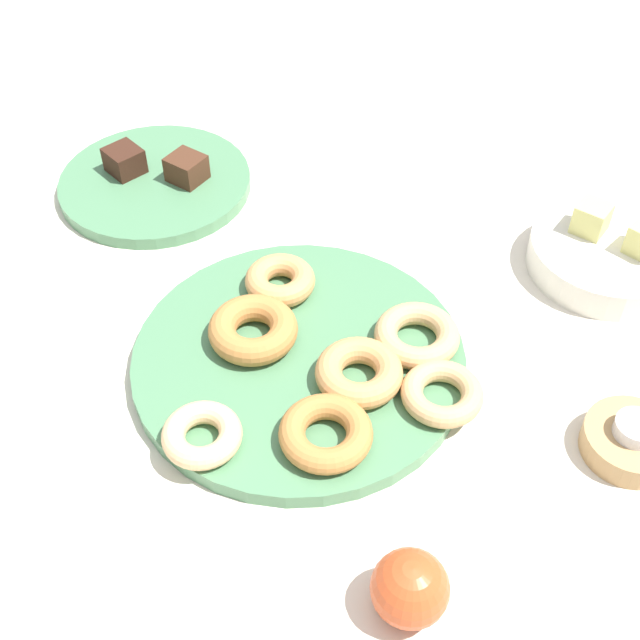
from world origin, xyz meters
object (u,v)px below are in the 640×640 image
donut_1 (253,330)px  fruit_bowl (607,256)px  donut_0 (202,435)px  candle_holder (630,442)px  donut_plate (299,360)px  brownie_far (187,168)px  brownie_near (124,160)px  melon_chunk_left (592,218)px  cake_plate (155,183)px  donut_4 (359,373)px  donut_6 (442,394)px  apple (410,588)px  donut_3 (417,335)px  donut_5 (280,281)px  tealight (636,428)px  donut_2 (326,433)px

donut_1 → fruit_bowl: 0.43m
donut_0 → candle_holder: (0.27, 0.31, -0.02)m
donut_plate → brownie_far: size_ratio=7.99×
donut_plate → brownie_near: size_ratio=7.99×
donut_0 → melon_chunk_left: melon_chunk_left is taller
cake_plate → melon_chunk_left: (0.45, 0.31, 0.05)m
donut_4 → donut_6: donut_4 is taller
donut_plate → candle_holder: 0.34m
apple → donut_3: bearing=132.1°
donut_6 → fruit_bowl: donut_6 is taller
donut_plate → donut_5: 0.10m
donut_1 → brownie_far: size_ratio=2.17×
donut_5 → cake_plate: 0.27m
donut_5 → donut_6: donut_5 is taller
donut_5 → brownie_near: (-0.31, -0.00, 0.00)m
candle_holder → brownie_near: bearing=-170.2°
brownie_far → tealight: bearing=6.3°
donut_plate → cake_plate: donut_plate is taller
donut_1 → donut_6: donut_1 is taller
donut_0 → apple: bearing=7.7°
candle_holder → fruit_bowl: 0.27m
donut_3 → tealight: (0.22, 0.06, 0.00)m
cake_plate → melon_chunk_left: bearing=34.0°
fruit_bowl → apple: (0.14, -0.48, 0.01)m
donut_plate → donut_3: size_ratio=3.89×
brownie_far → donut_0: bearing=-33.9°
tealight → apple: 0.27m
cake_plate → fruit_bowl: (0.49, 0.31, 0.01)m
donut_0 → brownie_near: size_ratio=1.76×
brownie_far → donut_5: bearing=-10.7°
donut_3 → fruit_bowl: donut_3 is taller
brownie_far → donut_4: bearing=-10.6°
donut_plate → fruit_bowl: 0.39m
donut_3 → donut_6: 0.08m
cake_plate → donut_4: bearing=-5.8°
donut_2 → apple: (0.16, -0.05, 0.00)m
donut_2 → fruit_bowl: donut_2 is taller
donut_4 → brownie_near: bearing=176.9°
donut_1 → cake_plate: size_ratio=0.38×
brownie_far → candle_holder: (0.62, 0.07, -0.02)m
donut_2 → melon_chunk_left: size_ratio=2.49×
donut_2 → donut_4: (-0.03, 0.07, 0.00)m
candle_holder → apple: (-0.03, -0.27, 0.02)m
donut_4 → apple: (0.19, -0.13, 0.00)m
donut_0 → brownie_far: 0.42m
cake_plate → fruit_bowl: bearing=32.2°
donut_6 → candle_holder: donut_6 is taller
cake_plate → melon_chunk_left: melon_chunk_left is taller
donut_3 → donut_plate: bearing=-125.2°
donut_3 → donut_5: bearing=-161.8°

